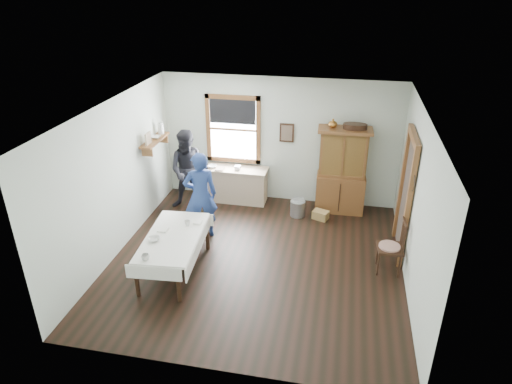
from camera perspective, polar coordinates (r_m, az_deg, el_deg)
room at (r=7.43m, az=0.08°, el=0.05°), size 5.01×5.01×2.70m
window at (r=9.77m, az=-2.88°, el=8.29°), size 1.18×0.07×1.48m
doorway at (r=8.24m, az=18.27°, el=-0.05°), size 0.09×1.14×2.22m
wall_shelf at (r=9.39m, az=-12.46°, el=6.56°), size 0.24×1.00×0.44m
framed_picture at (r=9.59m, az=3.86°, el=7.38°), size 0.30×0.04×0.40m
rug_beater at (r=7.52m, az=19.19°, el=1.96°), size 0.01×0.27×0.27m
work_counter at (r=9.97m, az=-2.44°, el=0.94°), size 1.34×0.51×0.77m
china_hutch at (r=9.49m, az=10.67°, el=2.59°), size 1.08×0.54×1.81m
dining_table at (r=7.80m, az=-10.15°, el=-7.57°), size 1.03×1.78×0.68m
spindle_chair at (r=7.91m, az=16.43°, el=-6.48°), size 0.48×0.48×0.98m
pail at (r=9.47m, az=5.22°, el=-2.04°), size 0.36×0.36×0.33m
wicker_basket at (r=9.43m, az=8.07°, el=-2.86°), size 0.36×0.31×0.18m
woman_blue at (r=8.52m, az=-6.93°, el=-0.81°), size 0.68×0.58×1.57m
figure_dark at (r=9.61m, az=-8.33°, el=2.37°), size 0.86×0.71×1.59m
table_cup_a at (r=7.09m, az=-13.67°, el=-7.93°), size 0.12×0.12×0.10m
table_cup_b at (r=7.86m, az=-8.57°, el=-3.85°), size 0.13×0.13×0.09m
table_bowl at (r=7.54m, az=-12.64°, el=-5.76°), size 0.27×0.27×0.05m
counter_book at (r=9.81m, az=-5.04°, el=2.95°), size 0.17×0.21×0.02m
counter_bowl at (r=9.87m, az=-5.48°, el=3.18°), size 0.21×0.21×0.06m
shelf_bowl at (r=9.39m, az=-12.44°, el=6.72°), size 0.22×0.22×0.05m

